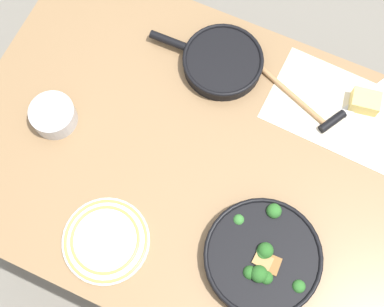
# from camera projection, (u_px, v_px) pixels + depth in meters

# --- Properties ---
(ground_plane) EXTENTS (14.00, 14.00, 0.00)m
(ground_plane) POSITION_uv_depth(u_px,v_px,m) (192.00, 214.00, 2.16)
(ground_plane) COLOR slate
(dining_table_red) EXTENTS (1.27, 0.92, 0.73)m
(dining_table_red) POSITION_uv_depth(u_px,v_px,m) (192.00, 164.00, 1.54)
(dining_table_red) COLOR olive
(dining_table_red) RESTS_ON ground_plane
(skillet_broccoli) EXTENTS (0.31, 0.37, 0.07)m
(skillet_broccoli) POSITION_uv_depth(u_px,v_px,m) (263.00, 258.00, 1.35)
(skillet_broccoli) COLOR black
(skillet_broccoli) RESTS_ON dining_table_red
(skillet_eggs) EXTENTS (0.35, 0.23, 0.05)m
(skillet_eggs) POSITION_uv_depth(u_px,v_px,m) (222.00, 62.00, 1.54)
(skillet_eggs) COLOR black
(skillet_eggs) RESTS_ON dining_table_red
(wooden_spoon) EXTENTS (0.35, 0.16, 0.02)m
(wooden_spoon) POSITION_uv_depth(u_px,v_px,m) (266.00, 73.00, 1.54)
(wooden_spoon) COLOR #A87A4C
(wooden_spoon) RESTS_ON dining_table_red
(parchment_sheet) EXTENTS (0.39, 0.27, 0.00)m
(parchment_sheet) POSITION_uv_depth(u_px,v_px,m) (336.00, 109.00, 1.51)
(parchment_sheet) COLOR beige
(parchment_sheet) RESTS_ON dining_table_red
(grater_knife) EXTENTS (0.15, 0.24, 0.02)m
(grater_knife) POSITION_uv_depth(u_px,v_px,m) (345.00, 112.00, 1.50)
(grater_knife) COLOR silver
(grater_knife) RESTS_ON dining_table_red
(cheese_block) EXTENTS (0.09, 0.07, 0.05)m
(cheese_block) POSITION_uv_depth(u_px,v_px,m) (365.00, 102.00, 1.50)
(cheese_block) COLOR #EACC66
(cheese_block) RESTS_ON dining_table_red
(dinner_plate_stack) EXTENTS (0.23, 0.23, 0.03)m
(dinner_plate_stack) POSITION_uv_depth(u_px,v_px,m) (106.00, 240.00, 1.38)
(dinner_plate_stack) COLOR silver
(dinner_plate_stack) RESTS_ON dining_table_red
(prep_bowl_steel) EXTENTS (0.13, 0.13, 0.06)m
(prep_bowl_steel) POSITION_uv_depth(u_px,v_px,m) (53.00, 115.00, 1.48)
(prep_bowl_steel) COLOR #B7B7BC
(prep_bowl_steel) RESTS_ON dining_table_red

